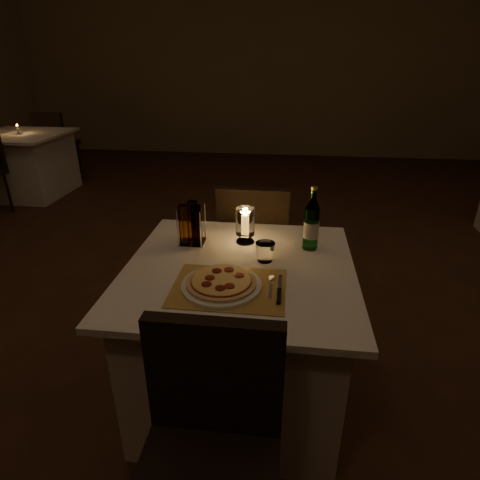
# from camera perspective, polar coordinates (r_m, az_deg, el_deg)

# --- Properties ---
(floor) EXTENTS (8.00, 10.00, 0.02)m
(floor) POSITION_cam_1_polar(r_m,az_deg,el_deg) (2.60, -5.02, -12.98)
(floor) COLOR #402314
(floor) RESTS_ON ground
(wall_back) EXTENTS (8.00, 0.02, 3.00)m
(wall_back) POSITION_cam_1_polar(r_m,az_deg,el_deg) (7.03, 3.46, 24.14)
(wall_back) COLOR olive
(wall_back) RESTS_ON ground
(main_table) EXTENTS (1.00, 1.00, 0.74)m
(main_table) POSITION_cam_1_polar(r_m,az_deg,el_deg) (1.96, -0.07, -13.25)
(main_table) COLOR silver
(main_table) RESTS_ON ground
(chair_near) EXTENTS (0.42, 0.42, 0.90)m
(chair_near) POSITION_cam_1_polar(r_m,az_deg,el_deg) (1.33, -4.29, -26.24)
(chair_near) COLOR black
(chair_near) RESTS_ON ground
(chair_far) EXTENTS (0.42, 0.42, 0.90)m
(chair_far) POSITION_cam_1_polar(r_m,az_deg,el_deg) (2.48, 1.95, 0.18)
(chair_far) COLOR black
(chair_far) RESTS_ON ground
(placemat) EXTENTS (0.45, 0.34, 0.00)m
(placemat) POSITION_cam_1_polar(r_m,az_deg,el_deg) (1.60, -1.59, -6.78)
(placemat) COLOR #B58B3E
(placemat) RESTS_ON main_table
(plate) EXTENTS (0.32, 0.32, 0.01)m
(plate) POSITION_cam_1_polar(r_m,az_deg,el_deg) (1.60, -2.66, -6.44)
(plate) COLOR white
(plate) RESTS_ON placemat
(pizza) EXTENTS (0.28, 0.28, 0.02)m
(pizza) POSITION_cam_1_polar(r_m,az_deg,el_deg) (1.60, -2.67, -5.94)
(pizza) COLOR #D8B77F
(pizza) RESTS_ON plate
(fork) EXTENTS (0.02, 0.18, 0.00)m
(fork) POSITION_cam_1_polar(r_m,az_deg,el_deg) (1.62, 4.41, -6.40)
(fork) COLOR silver
(fork) RESTS_ON placemat
(knife) EXTENTS (0.02, 0.22, 0.01)m
(knife) POSITION_cam_1_polar(r_m,az_deg,el_deg) (1.56, 5.59, -7.52)
(knife) COLOR black
(knife) RESTS_ON placemat
(tumbler) EXTENTS (0.09, 0.09, 0.09)m
(tumbler) POSITION_cam_1_polar(r_m,az_deg,el_deg) (1.79, 3.60, -1.70)
(tumbler) COLOR white
(tumbler) RESTS_ON main_table
(water_bottle) EXTENTS (0.07, 0.07, 0.30)m
(water_bottle) POSITION_cam_1_polar(r_m,az_deg,el_deg) (1.90, 10.13, 2.19)
(water_bottle) COLOR #519755
(water_bottle) RESTS_ON main_table
(hurricane_candle) EXTENTS (0.09, 0.09, 0.18)m
(hurricane_candle) POSITION_cam_1_polar(r_m,az_deg,el_deg) (1.94, 0.74, 2.48)
(hurricane_candle) COLOR white
(hurricane_candle) RESTS_ON main_table
(cruet_caddy) EXTENTS (0.12, 0.12, 0.21)m
(cruet_caddy) POSITION_cam_1_polar(r_m,az_deg,el_deg) (1.94, -6.96, 2.09)
(cruet_caddy) COLOR white
(cruet_caddy) RESTS_ON main_table
(neighbor_table_left) EXTENTS (1.00, 1.00, 0.74)m
(neighbor_table_left) POSITION_cam_1_polar(r_m,az_deg,el_deg) (5.59, -28.17, 9.47)
(neighbor_table_left) COLOR silver
(neighbor_table_left) RESTS_ON ground
(neighbor_chair_lb) EXTENTS (0.42, 0.42, 0.90)m
(neighbor_chair_lb) POSITION_cam_1_polar(r_m,az_deg,el_deg) (6.14, -24.86, 12.95)
(neighbor_chair_lb) COLOR black
(neighbor_chair_lb) RESTS_ON ground
(neighbor_candle_left) EXTENTS (0.03, 0.03, 0.11)m
(neighbor_candle_left) POSITION_cam_1_polar(r_m,az_deg,el_deg) (5.52, -29.05, 13.59)
(neighbor_candle_left) COLOR white
(neighbor_candle_left) RESTS_ON neighbor_table_left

